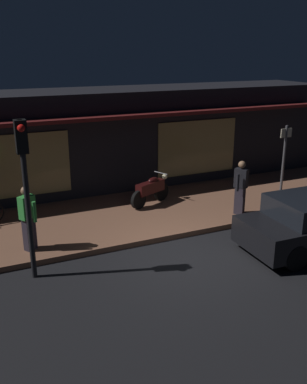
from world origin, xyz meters
TOP-DOWN VIEW (x-y plane):
  - ground_plane at (0.00, 0.00)m, footprint 60.00×60.00m
  - sidewalk_slab at (0.00, 3.00)m, footprint 18.00×4.00m
  - storefront_building at (0.00, 6.39)m, footprint 18.00×3.30m
  - motorcycle at (0.66, 3.50)m, footprint 1.60×0.87m
  - person_photographer at (-3.48, 1.68)m, footprint 0.44×0.57m
  - person_bystander at (2.76, 1.58)m, footprint 0.56×0.44m
  - sign_post at (5.19, 2.56)m, footprint 0.44×0.09m
  - traffic_light_pole at (-3.60, 0.51)m, footprint 0.24×0.33m

SIDE VIEW (x-z plane):
  - ground_plane at x=0.00m, z-range 0.00..0.00m
  - sidewalk_slab at x=0.00m, z-range 0.00..0.15m
  - motorcycle at x=0.66m, z-range 0.16..1.13m
  - person_photographer at x=-3.48m, z-range 0.19..1.86m
  - person_bystander at x=2.76m, z-range 0.19..1.86m
  - sign_post at x=5.19m, z-range 0.31..2.71m
  - storefront_building at x=0.00m, z-range 0.00..3.60m
  - traffic_light_pole at x=-3.60m, z-range 0.68..4.28m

